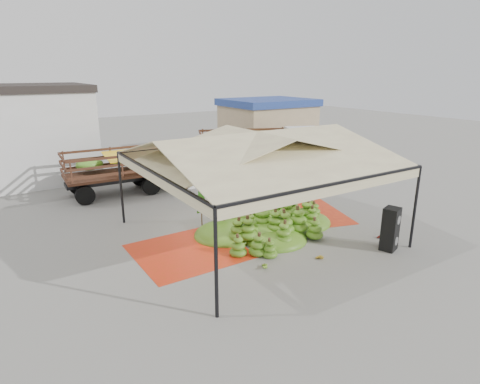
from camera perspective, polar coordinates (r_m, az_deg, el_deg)
ground at (r=15.79m, az=2.32°, el=-5.97°), size 90.00×90.00×0.00m
canopy_tent at (r=14.83m, az=2.47°, el=5.87°), size 8.10×8.10×4.00m
building_tan at (r=31.21m, az=3.92°, el=9.37°), size 6.30×5.30×4.10m
tarp_left at (r=14.47m, az=-7.28°, el=-8.31°), size 3.76×3.58×0.01m
tarp_right at (r=18.25m, az=8.08°, el=-2.90°), size 4.87×5.00×0.01m
banana_heap at (r=16.06m, az=4.12°, el=-3.12°), size 6.45×5.45×1.30m
hand_yellow_a at (r=13.94m, az=11.18°, el=-9.13°), size 0.47×0.43×0.18m
hand_yellow_b at (r=14.68m, az=6.39°, el=-7.51°), size 0.52×0.52×0.18m
hand_red_a at (r=16.47m, az=10.47°, el=-4.91°), size 0.53×0.51×0.19m
hand_red_b at (r=16.18m, az=19.40°, el=-6.05°), size 0.51×0.49×0.18m
hand_green at (r=13.17m, az=3.13°, el=-10.37°), size 0.58×0.55×0.21m
hanging_bunches at (r=15.14m, az=1.34°, el=3.47°), size 1.74×0.24×0.20m
speaker_stack at (r=15.12m, az=20.59°, el=-4.95°), size 0.70×0.65×1.57m
banana_leaves at (r=16.25m, az=-3.84°, el=-5.32°), size 0.96×1.36×3.70m
vendor at (r=18.88m, az=-2.88°, el=0.27°), size 0.60×0.45×1.48m
truck_left at (r=21.69m, az=-14.24°, el=3.85°), size 6.84×2.57×2.32m
truck_right at (r=25.41m, az=3.83°, el=6.62°), size 8.07×5.37×2.63m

